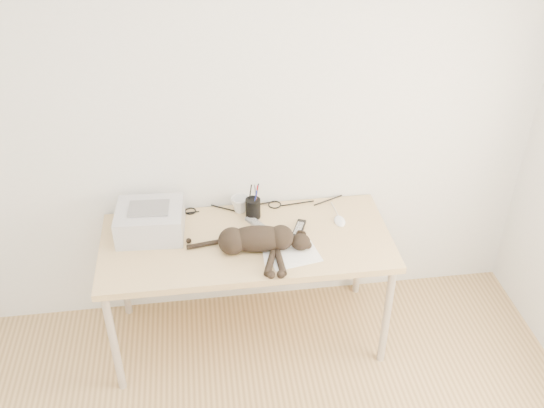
{
  "coord_description": "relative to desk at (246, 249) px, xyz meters",
  "views": [
    {
      "loc": [
        -0.22,
        -1.25,
        2.78
      ],
      "look_at": [
        0.14,
        1.34,
        1.0
      ],
      "focal_mm": 40.0,
      "sensor_mm": 36.0,
      "label": 1
    }
  ],
  "objects": [
    {
      "name": "remote_black",
      "position": [
        0.3,
        -0.04,
        0.14
      ],
      "size": [
        0.11,
        0.18,
        0.02
      ],
      "primitive_type": "cube",
      "rotation": [
        0.0,
        0.0,
        -0.4
      ],
      "color": "black",
      "rests_on": "desk"
    },
    {
      "name": "cat",
      "position": [
        0.04,
        -0.19,
        0.2
      ],
      "size": [
        0.67,
        0.33,
        0.15
      ],
      "rotation": [
        0.0,
        0.0,
        -0.1
      ],
      "color": "black",
      "rests_on": "desk"
    },
    {
      "name": "cable_tangle",
      "position": [
        0.0,
        0.22,
        0.14
      ],
      "size": [
        1.36,
        0.08,
        0.01
      ],
      "primitive_type": null,
      "color": "black",
      "rests_on": "desk"
    },
    {
      "name": "mouse",
      "position": [
        0.55,
        0.01,
        0.15
      ],
      "size": [
        0.06,
        0.11,
        0.03
      ],
      "primitive_type": "ellipsoid",
      "rotation": [
        0.0,
        0.0,
        -0.01
      ],
      "color": "white",
      "rests_on": "desk"
    },
    {
      "name": "pen_cup",
      "position": [
        0.06,
        0.13,
        0.19
      ],
      "size": [
        0.09,
        0.09,
        0.22
      ],
      "color": "black",
      "rests_on": "desk"
    },
    {
      "name": "printer",
      "position": [
        -0.52,
        0.05,
        0.22
      ],
      "size": [
        0.38,
        0.33,
        0.17
      ],
      "color": "#B3B3B8",
      "rests_on": "desk"
    },
    {
      "name": "papers",
      "position": [
        0.22,
        -0.25,
        0.14
      ],
      "size": [
        0.31,
        0.23,
        0.01
      ],
      "color": "white",
      "rests_on": "desk"
    },
    {
      "name": "desk",
      "position": [
        0.0,
        0.0,
        0.0
      ],
      "size": [
        1.6,
        0.7,
        0.74
      ],
      "color": "tan",
      "rests_on": "floor"
    },
    {
      "name": "wall_back",
      "position": [
        0.0,
        0.27,
        0.69
      ],
      "size": [
        3.5,
        0.0,
        3.5
      ],
      "primitive_type": "plane",
      "rotation": [
        1.57,
        0.0,
        0.0
      ],
      "color": "white",
      "rests_on": "floor"
    },
    {
      "name": "mug",
      "position": [
        -0.01,
        0.19,
        0.18
      ],
      "size": [
        0.14,
        0.14,
        0.1
      ],
      "primitive_type": "imported",
      "rotation": [
        0.0,
        0.0,
        0.8
      ],
      "color": "silver",
      "rests_on": "desk"
    },
    {
      "name": "remote_grey",
      "position": [
        0.07,
        0.04,
        0.14
      ],
      "size": [
        0.13,
        0.17,
        0.02
      ],
      "primitive_type": "cube",
      "rotation": [
        0.0,
        0.0,
        0.55
      ],
      "color": "slate",
      "rests_on": "desk"
    }
  ]
}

